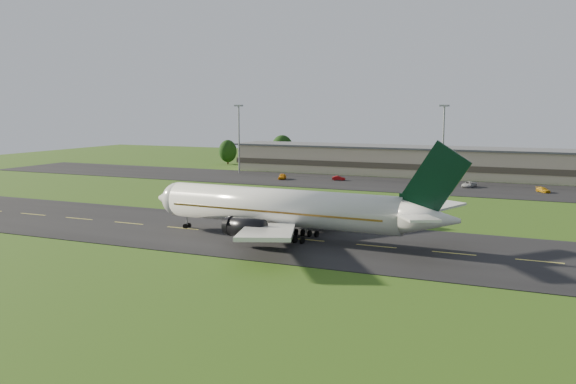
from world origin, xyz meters
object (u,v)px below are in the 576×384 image
at_px(light_mast_west, 239,131).
at_px(service_vehicle_a, 282,176).
at_px(airliner, 286,208).
at_px(light_mast_centre, 443,134).
at_px(service_vehicle_b, 339,178).
at_px(service_vehicle_d, 543,190).
at_px(terminal, 459,163).
at_px(service_vehicle_c, 469,184).

distance_m(light_mast_west, service_vehicle_a, 23.75).
bearing_deg(airliner, service_vehicle_a, 117.25).
height_order(light_mast_centre, service_vehicle_a, light_mast_centre).
bearing_deg(service_vehicle_a, service_vehicle_b, -1.30).
relative_size(service_vehicle_a, service_vehicle_b, 1.25).
bearing_deg(service_vehicle_d, terminal, 96.12).
bearing_deg(airliner, service_vehicle_c, 79.91).
distance_m(light_mast_west, service_vehicle_b, 35.88).
xyz_separation_m(light_mast_west, service_vehicle_d, (84.98, -8.49, -12.05)).
height_order(light_mast_west, service_vehicle_c, light_mast_west).
distance_m(airliner, service_vehicle_c, 76.18).
height_order(light_mast_west, service_vehicle_a, light_mast_west).
bearing_deg(service_vehicle_a, service_vehicle_d, -15.38).
distance_m(light_mast_west, light_mast_centre, 60.00).
height_order(service_vehicle_a, service_vehicle_d, service_vehicle_a).
distance_m(airliner, light_mast_west, 95.67).
height_order(service_vehicle_a, service_vehicle_c, service_vehicle_a).
relative_size(light_mast_west, service_vehicle_c, 4.06).
height_order(terminal, service_vehicle_b, terminal).
relative_size(terminal, light_mast_centre, 7.13).
bearing_deg(service_vehicle_d, service_vehicle_c, 133.03).
bearing_deg(terminal, airliner, -95.70).
bearing_deg(service_vehicle_a, terminal, 14.56).
bearing_deg(airliner, terminal, 86.29).
relative_size(terminal, service_vehicle_b, 40.98).
bearing_deg(service_vehicle_a, light_mast_centre, -3.52).
height_order(airliner, service_vehicle_b, airliner).
bearing_deg(light_mast_west, service_vehicle_d, -5.71).
bearing_deg(light_mast_centre, service_vehicle_c, -36.15).
bearing_deg(service_vehicle_c, service_vehicle_a, -161.33).
relative_size(light_mast_west, light_mast_centre, 1.00).
bearing_deg(light_mast_centre, light_mast_west, 180.00).
relative_size(service_vehicle_b, service_vehicle_d, 0.88).
bearing_deg(terminal, service_vehicle_b, -142.55).
bearing_deg(airliner, service_vehicle_b, 105.83).
relative_size(light_mast_centre, service_vehicle_d, 5.04).
xyz_separation_m(service_vehicle_c, service_vehicle_d, (17.27, -2.86, -0.11)).
bearing_deg(service_vehicle_c, light_mast_west, -170.24).
xyz_separation_m(airliner, service_vehicle_b, (-18.41, 74.75, -3.98)).
bearing_deg(service_vehicle_a, light_mast_west, 137.39).
height_order(airliner, terminal, airliner).
xyz_separation_m(light_mast_centre, service_vehicle_b, (-26.62, -5.28, -12.06)).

